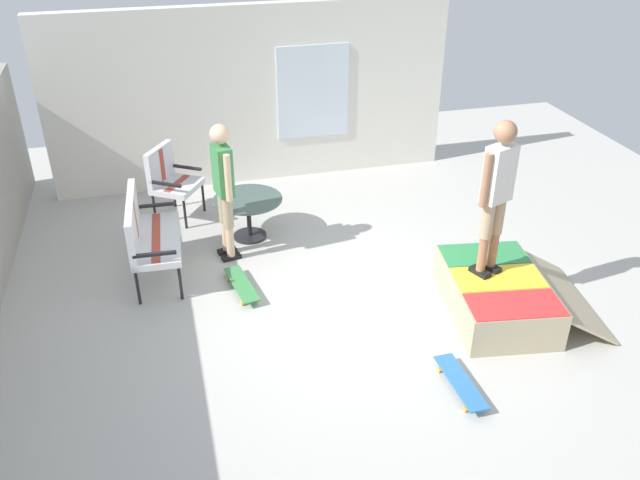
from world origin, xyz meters
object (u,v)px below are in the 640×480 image
object	(u,v)px
patio_chair_near_house	(169,176)
patio_table	(248,210)
patio_bench	(145,231)
skateboard_by_bench	(242,284)
person_watching	(223,182)
person_skater	(497,187)
skateboard_spare	(460,382)
skate_ramp	(498,294)

from	to	relation	value
patio_chair_near_house	patio_table	xyz separation A→B (m)	(-0.87, -0.95, -0.21)
patio_bench	patio_table	size ratio (longest dim) A/B	1.41
patio_bench	patio_table	xyz separation A→B (m)	(0.64, -1.31, -0.21)
patio_bench	skateboard_by_bench	size ratio (longest dim) A/B	1.55
person_watching	person_skater	bearing A→B (deg)	-124.44
person_watching	person_skater	distance (m)	3.19
person_skater	skateboard_by_bench	bearing A→B (deg)	69.41
skateboard_by_bench	skateboard_spare	distance (m)	2.80
skate_ramp	person_watching	size ratio (longest dim) A/B	1.02
patio_table	person_skater	bearing A→B (deg)	-134.21
patio_chair_near_house	skateboard_spare	bearing A→B (deg)	-150.67
skate_ramp	patio_bench	world-z (taller)	patio_bench
patio_table	skateboard_spare	bearing A→B (deg)	-156.89
patio_chair_near_house	person_watching	bearing A→B (deg)	-154.55
patio_table	skateboard_by_bench	world-z (taller)	patio_table
patio_chair_near_house	patio_table	size ratio (longest dim) A/B	1.13
patio_table	person_watching	world-z (taller)	person_watching
patio_chair_near_house	person_skater	distance (m)	4.54
person_skater	patio_bench	bearing A→B (deg)	66.33
patio_chair_near_house	skate_ramp	bearing A→B (deg)	-134.06
patio_chair_near_house	skateboard_by_bench	distance (m)	2.27
skateboard_spare	person_skater	bearing A→B (deg)	-33.91
person_watching	person_skater	world-z (taller)	person_skater
patio_table	person_skater	xyz separation A→B (m)	(-2.21, -2.27, 1.07)
skate_ramp	person_skater	xyz separation A→B (m)	(0.15, 0.12, 1.25)
patio_chair_near_house	person_watching	world-z (taller)	person_watching
person_watching	patio_chair_near_house	bearing A→B (deg)	25.45
patio_table	skateboard_spare	xyz separation A→B (m)	(-3.42, -1.46, -0.32)
skate_ramp	person_skater	distance (m)	1.26
skate_ramp	skateboard_by_bench	size ratio (longest dim) A/B	2.19
person_skater	person_watching	bearing A→B (deg)	55.56
patio_chair_near_house	person_skater	size ratio (longest dim) A/B	0.59
person_skater	skateboard_spare	distance (m)	2.01
patio_bench	patio_chair_near_house	xyz separation A→B (m)	(1.51, -0.36, -0.00)
skateboard_spare	patio_chair_near_house	bearing A→B (deg)	29.33
patio_table	person_watching	xyz separation A→B (m)	(-0.42, 0.34, 0.63)
patio_bench	person_skater	size ratio (longest dim) A/B	0.73
skate_ramp	patio_chair_near_house	bearing A→B (deg)	45.94
skate_ramp	patio_chair_near_house	size ratio (longest dim) A/B	1.76
skate_ramp	skateboard_by_bench	distance (m)	2.91
patio_table	patio_chair_near_house	bearing A→B (deg)	47.54
skate_ramp	skateboard_by_bench	bearing A→B (deg)	67.41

